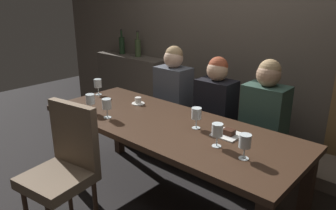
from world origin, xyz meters
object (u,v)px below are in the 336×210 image
(wine_glass_near_left, at_px, (107,104))
(diner_redhead, at_px, (173,85))
(chair_near_side, at_px, (65,162))
(wine_glass_far_left, at_px, (90,100))
(banquette_bench, at_px, (213,150))
(wine_bottle_dark_red, at_px, (122,45))
(dessert_plate, at_px, (228,134))
(wine_glass_near_right, at_px, (217,131))
(diner_bearded, at_px, (216,97))
(dining_table, at_px, (166,133))
(espresso_cup, at_px, (138,101))
(wine_glass_end_right, at_px, (245,142))
(wine_bottle_pale_label, at_px, (138,47))
(wine_glass_center_back, at_px, (196,114))
(fork_on_table, at_px, (243,141))
(wine_glass_far_right, at_px, (98,84))
(diner_far_end, at_px, (265,107))

(wine_glass_near_left, bearing_deg, diner_redhead, 95.15)
(chair_near_side, relative_size, wine_glass_far_left, 5.98)
(banquette_bench, bearing_deg, wine_bottle_dark_red, 168.30)
(wine_bottle_dark_red, relative_size, dessert_plate, 1.72)
(diner_redhead, bearing_deg, wine_glass_near_right, -36.38)
(banquette_bench, relative_size, diner_bearded, 3.46)
(dining_table, distance_m, banquette_bench, 0.82)
(wine_glass_near_left, xyz_separation_m, espresso_cup, (-0.07, 0.41, -0.09))
(wine_bottle_dark_red, height_order, wine_glass_near_right, wine_bottle_dark_red)
(wine_glass_end_right, xyz_separation_m, wine_glass_near_right, (-0.22, 0.03, -0.00))
(wine_bottle_dark_red, bearing_deg, wine_glass_far_left, -49.94)
(wine_glass_near_left, height_order, dessert_plate, wine_glass_near_left)
(dining_table, height_order, dessert_plate, dessert_plate)
(diner_redhead, height_order, wine_bottle_dark_red, wine_bottle_dark_red)
(chair_near_side, height_order, wine_bottle_pale_label, wine_bottle_pale_label)
(wine_bottle_pale_label, relative_size, wine_glass_center_back, 1.99)
(diner_redhead, xyz_separation_m, wine_glass_near_left, (0.08, -0.94, 0.04))
(wine_glass_near_left, bearing_deg, diner_bearded, 65.07)
(wine_bottle_dark_red, height_order, fork_on_table, wine_bottle_dark_red)
(fork_on_table, bearing_deg, wine_glass_far_left, 179.66)
(wine_glass_near_left, bearing_deg, banquette_bench, 64.87)
(dining_table, relative_size, wine_bottle_pale_label, 6.75)
(diner_redhead, xyz_separation_m, fork_on_table, (1.16, -0.60, -0.07))
(banquette_bench, bearing_deg, fork_on_table, -43.37)
(wine_glass_far_right, bearing_deg, wine_bottle_pale_label, 113.46)
(dining_table, bearing_deg, wine_bottle_pale_label, 143.59)
(wine_glass_center_back, xyz_separation_m, espresso_cup, (-0.75, 0.10, -0.09))
(banquette_bench, bearing_deg, wine_glass_center_back, -68.54)
(wine_glass_center_back, relative_size, fork_on_table, 0.96)
(diner_far_end, bearing_deg, fork_on_table, -77.97)
(banquette_bench, relative_size, wine_glass_far_right, 15.24)
(wine_glass_near_left, height_order, wine_glass_center_back, same)
(banquette_bench, distance_m, espresso_cup, 0.91)
(chair_near_side, distance_m, wine_glass_center_back, 1.03)
(banquette_bench, distance_m, fork_on_table, 1.02)
(espresso_cup, bearing_deg, wine_glass_far_left, -107.74)
(wine_glass_near_left, xyz_separation_m, wine_glass_center_back, (0.68, 0.31, 0.00))
(diner_redhead, bearing_deg, dessert_plate, -29.42)
(wine_bottle_pale_label, bearing_deg, diner_redhead, -21.53)
(wine_glass_near_right, bearing_deg, wine_bottle_dark_red, 153.40)
(chair_near_side, relative_size, diner_far_end, 1.27)
(dining_table, height_order, fork_on_table, fork_on_table)
(chair_near_side, height_order, fork_on_table, chair_near_side)
(wine_glass_far_left, bearing_deg, wine_glass_end_right, 5.48)
(wine_glass_near_right, relative_size, fork_on_table, 0.96)
(wine_glass_far_left, bearing_deg, diner_far_end, 39.02)
(diner_redhead, bearing_deg, wine_bottle_pale_label, 158.47)
(wine_glass_near_right, bearing_deg, dining_table, 171.20)
(chair_near_side, relative_size, diner_bearded, 1.36)
(chair_near_side, height_order, wine_glass_near_left, chair_near_side)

